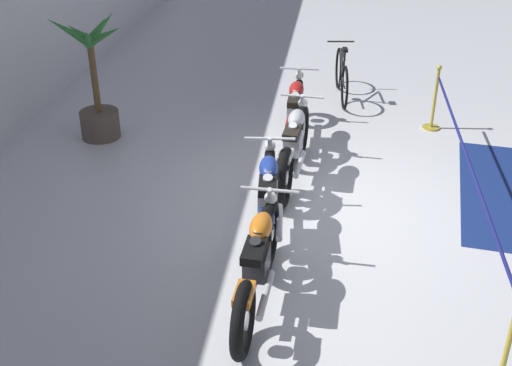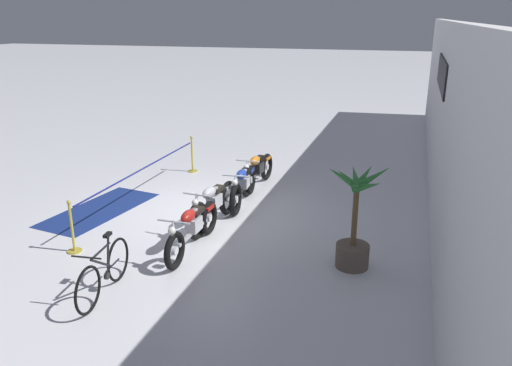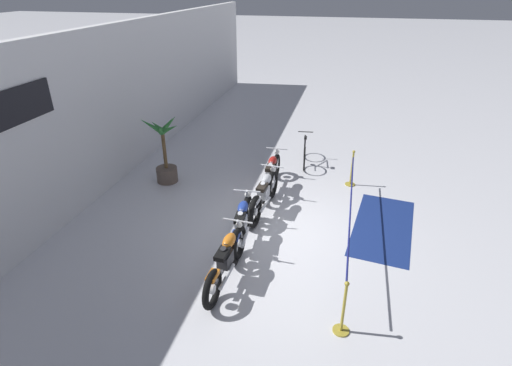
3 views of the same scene
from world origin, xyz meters
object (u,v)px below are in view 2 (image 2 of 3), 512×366
at_px(potted_palm_left_of_row, 354,225).
at_px(bicycle, 104,272).
at_px(motorcycle_blue_1, 243,185).
at_px(motorcycle_red_3, 193,228).
at_px(stanchion_far_left, 166,164).
at_px(floor_banner, 100,209).
at_px(stanchion_mid_left, 73,235).
at_px(motorcycle_orange_0, 257,171).
at_px(motorcycle_silver_2, 213,205).

bearing_deg(potted_palm_left_of_row, bicycle, -59.57).
xyz_separation_m(motorcycle_blue_1, motorcycle_red_3, (2.66, -0.12, -0.01)).
height_order(bicycle, stanchion_far_left, stanchion_far_left).
bearing_deg(motorcycle_blue_1, bicycle, -9.84).
height_order(bicycle, floor_banner, bicycle).
distance_m(potted_palm_left_of_row, stanchion_mid_left, 5.28).
bearing_deg(bicycle, stanchion_far_left, -163.77).
bearing_deg(stanchion_far_left, motorcycle_red_3, 34.57).
xyz_separation_m(motorcycle_orange_0, motorcycle_silver_2, (2.69, -0.15, 0.01)).
distance_m(motorcycle_red_3, floor_banner, 3.27).
relative_size(motorcycle_red_3, stanchion_mid_left, 2.18).
height_order(motorcycle_red_3, floor_banner, motorcycle_red_3).
bearing_deg(potted_palm_left_of_row, motorcycle_orange_0, -141.30).
relative_size(motorcycle_red_3, stanchion_far_left, 0.42).
bearing_deg(stanchion_far_left, potted_palm_left_of_row, 60.88).
bearing_deg(stanchion_far_left, motorcycle_orange_0, 109.62).
xyz_separation_m(stanchion_mid_left, floor_banner, (-2.04, -0.83, -0.35)).
relative_size(bicycle, stanchion_mid_left, 1.67).
bearing_deg(potted_palm_left_of_row, floor_banner, -99.83).
distance_m(motorcycle_blue_1, bicycle, 4.66).
bearing_deg(motorcycle_blue_1, motorcycle_silver_2, -7.40).
bearing_deg(motorcycle_blue_1, stanchion_mid_left, -33.54).
bearing_deg(motorcycle_red_3, floor_banner, -113.29).
height_order(motorcycle_blue_1, potted_palm_left_of_row, potted_palm_left_of_row).
height_order(motorcycle_blue_1, floor_banner, motorcycle_blue_1).
xyz_separation_m(motorcycle_silver_2, floor_banner, (-0.06, -2.90, -0.47)).
bearing_deg(motorcycle_silver_2, motorcycle_orange_0, 176.88).
height_order(potted_palm_left_of_row, stanchion_far_left, potted_palm_left_of_row).
bearing_deg(stanchion_far_left, stanchion_mid_left, 0.00).
relative_size(motorcycle_blue_1, floor_banner, 0.75).
bearing_deg(motorcycle_red_3, bicycle, -19.42).
relative_size(bicycle, floor_banner, 0.60).
bearing_deg(motorcycle_orange_0, motorcycle_silver_2, -3.12).
distance_m(motorcycle_blue_1, motorcycle_red_3, 2.66).
xyz_separation_m(motorcycle_orange_0, potted_palm_left_of_row, (3.67, 2.94, 0.34)).
relative_size(motorcycle_orange_0, potted_palm_left_of_row, 1.11).
relative_size(motorcycle_orange_0, bicycle, 1.24).
relative_size(motorcycle_blue_1, motorcycle_red_3, 0.96).
relative_size(motorcycle_orange_0, motorcycle_silver_2, 0.98).
bearing_deg(floor_banner, stanchion_mid_left, 29.88).
height_order(bicycle, stanchion_mid_left, stanchion_mid_left).
distance_m(motorcycle_silver_2, floor_banner, 2.94).
height_order(motorcycle_silver_2, stanchion_far_left, stanchion_far_left).
distance_m(motorcycle_orange_0, potted_palm_left_of_row, 4.71).
xyz_separation_m(bicycle, potted_palm_left_of_row, (-2.17, 3.69, 0.41)).
relative_size(motorcycle_orange_0, stanchion_far_left, 0.40).
height_order(motorcycle_red_3, stanchion_mid_left, stanchion_mid_left).
relative_size(potted_palm_left_of_row, floor_banner, 0.67).
bearing_deg(floor_banner, motorcycle_blue_1, 121.88).
bearing_deg(stanchion_mid_left, motorcycle_blue_1, 146.46).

